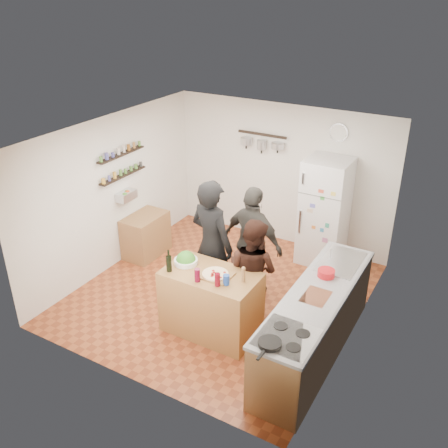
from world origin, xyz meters
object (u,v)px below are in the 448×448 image
Objects in this scene: side_table at (146,235)px; counter_run at (315,324)px; prep_island at (211,302)px; salt_canister at (226,280)px; salad_bowl at (186,261)px; fridge at (324,212)px; person_center at (252,271)px; pepper_mill at (243,276)px; skillet at (270,343)px; person_left at (212,245)px; wine_bottle at (169,264)px; person_back at (253,243)px; red_bowl at (326,273)px; wall_clock at (339,133)px.

counter_run is at bearing -15.71° from side_table.
side_table is (-2.07, 1.23, -0.09)m from prep_island.
salt_canister reaches higher than prep_island.
salad_bowl is 2.72m from fridge.
salad_bowl is 0.91m from person_center.
person_center reaches higher than prep_island.
side_table is at bearing 154.88° from pepper_mill.
salad_bowl is 2.11m from side_table.
skillet is 3.53m from fridge.
fridge reaches higher than skillet.
person_left reaches higher than pepper_mill.
prep_island reaches higher than counter_run.
pepper_mill is at bearing -25.12° from side_table.
wine_bottle reaches higher than side_table.
person_left reaches higher than wine_bottle.
person_back is at bearing -110.67° from fridge.
pepper_mill is at bearing 15.87° from wine_bottle.
person_center is (0.77, 0.46, -0.17)m from salad_bowl.
red_bowl reaches higher than side_table.
red_bowl reaches higher than counter_run.
side_table is at bearing -148.29° from wall_clock.
counter_run is (1.31, -0.82, -0.42)m from person_back.
person_center is at bearing -170.56° from red_bowl.
person_left reaches higher than skillet.
salad_bowl is 0.18× the size of person_back.
person_left is at bearing -176.49° from red_bowl.
salt_canister is 0.44× the size of wall_clock.
salad_bowl is at bearing 75.50° from person_back.
skillet is 0.83× the size of wall_clock.
wall_clock is (0.00, 0.33, 1.25)m from fridge.
salad_bowl is at bearing -173.17° from counter_run.
person_left is 7.79× the size of skillet.
side_table is at bearing 149.25° from prep_island.
prep_island is 0.83m from person_left.
wine_bottle is at bearing 89.03° from person_left.
fridge is (-0.65, 3.47, -0.04)m from skillet.
person_center is at bearing 123.12° from skillet.
salad_bowl is at bearing 73.50° from wine_bottle.
salt_canister reaches higher than counter_run.
person_back reaches higher than counter_run.
red_bowl is 2.02m from fridge.
salad_bowl is at bearing -35.61° from side_table.
person_left is 2.43× the size of side_table.
person_left is 1.08× the size of fridge.
counter_run is (1.07, 0.38, -0.53)m from salt_canister.
pepper_mill is at bearing -93.41° from wall_clock.
fridge is (0.56, 1.48, 0.03)m from person_back.
prep_island is at bearing 144.62° from skillet.
side_table is (-1.57, 1.45, -0.66)m from wine_bottle.
person_back is 0.96× the size of fridge.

